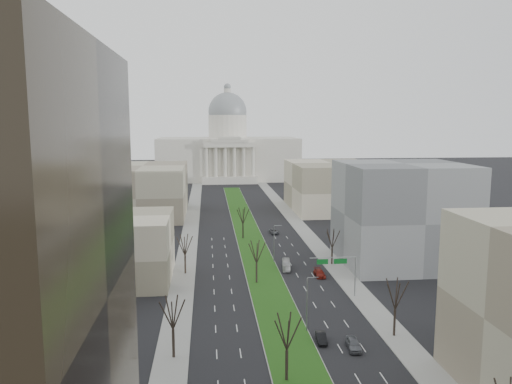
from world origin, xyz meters
TOP-DOWN VIEW (x-y plane):
  - ground at (0.00, 120.00)m, footprint 600.00×600.00m
  - median at (0.00, 118.99)m, footprint 8.00×222.03m
  - sidewalk_left at (-17.50, 95.00)m, footprint 5.00×330.00m
  - sidewalk_right at (17.50, 95.00)m, footprint 5.00×330.00m
  - capitol at (0.00, 269.59)m, footprint 80.00×46.00m
  - building_beige_left at (-33.00, 85.00)m, footprint 26.00×22.00m
  - building_grey_right at (34.00, 92.00)m, footprint 28.00×26.00m
  - building_far_left at (-35.00, 160.00)m, footprint 30.00×40.00m
  - building_far_right at (35.00, 165.00)m, footprint 30.00×40.00m
  - tree_left_mid at (-17.20, 48.00)m, footprint 5.40×5.40m
  - tree_left_far at (-17.20, 88.00)m, footprint 5.28×5.28m
  - tree_right_mid at (17.20, 52.00)m, footprint 5.52×5.52m
  - tree_right_far at (17.20, 92.00)m, footprint 5.04×5.04m
  - tree_median_a at (-2.00, 40.00)m, footprint 5.40×5.40m
  - tree_median_b at (-2.00, 80.00)m, footprint 5.40×5.40m
  - tree_median_c at (-2.00, 120.00)m, footprint 5.40×5.40m
  - streetlamp_median_b at (3.76, 55.00)m, footprint 1.90×0.20m
  - streetlamp_median_c at (3.76, 95.00)m, footprint 1.90×0.20m
  - mast_arm_signs at (13.49, 70.03)m, footprint 9.12×0.24m
  - car_grey_near at (9.45, 48.20)m, footprint 2.28×4.86m
  - car_black at (5.20, 51.07)m, footprint 1.85×4.29m
  - car_red at (12.23, 83.30)m, footprint 2.15×5.09m
  - car_grey_far at (7.76, 125.75)m, footprint 2.60×5.04m
  - box_van at (5.84, 89.53)m, footprint 2.56×7.21m

SIDE VIEW (x-z plane):
  - ground at x=0.00m, z-range 0.00..0.00m
  - sidewalk_left at x=-17.50m, z-range 0.00..0.15m
  - sidewalk_right at x=17.50m, z-range 0.00..0.15m
  - median at x=0.00m, z-range 0.00..0.20m
  - car_grey_far at x=7.76m, z-range 0.00..1.36m
  - car_black at x=5.20m, z-range 0.00..1.37m
  - car_red at x=12.23m, z-range 0.00..1.47m
  - car_grey_near at x=9.45m, z-range 0.00..1.61m
  - box_van at x=5.84m, z-range 0.00..1.97m
  - streetlamp_median_b at x=3.76m, z-range 0.23..9.39m
  - streetlamp_median_c at x=3.76m, z-range 0.23..9.39m
  - mast_arm_signs at x=13.49m, z-range 2.06..10.15m
  - tree_right_far at x=17.20m, z-range 1.99..11.07m
  - tree_left_far at x=-17.20m, z-range 2.09..11.59m
  - tree_left_mid at x=-17.20m, z-range 2.14..11.86m
  - tree_median_a at x=-2.00m, z-range 2.14..11.86m
  - tree_median_b at x=-2.00m, z-range 2.14..11.86m
  - tree_median_c at x=-2.00m, z-range 2.14..11.86m
  - building_beige_left at x=-33.00m, z-range 0.00..14.00m
  - tree_right_mid at x=17.20m, z-range 2.19..12.12m
  - building_far_left at x=-35.00m, z-range 0.00..18.00m
  - building_far_right at x=35.00m, z-range 0.00..18.00m
  - building_grey_right at x=34.00m, z-range 0.00..24.00m
  - capitol at x=0.00m, z-range -11.19..43.81m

